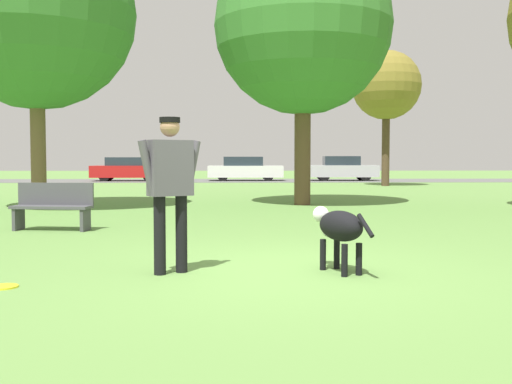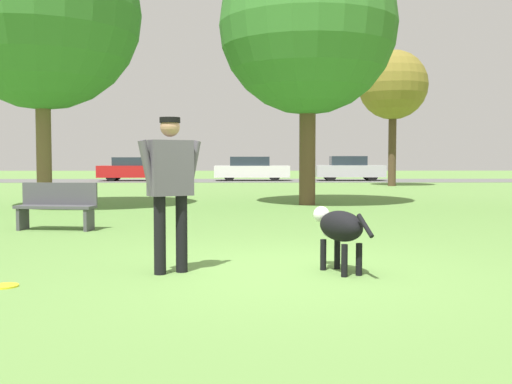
# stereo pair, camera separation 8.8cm
# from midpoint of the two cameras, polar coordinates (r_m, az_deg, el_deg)

# --- Properties ---
(ground_plane) EXTENTS (120.00, 120.00, 0.00)m
(ground_plane) POSITION_cam_midpoint_polar(r_m,az_deg,el_deg) (6.81, 2.09, -7.53)
(ground_plane) COLOR #608C42
(far_road_strip) EXTENTS (120.00, 6.00, 0.01)m
(far_road_strip) POSITION_cam_midpoint_polar(r_m,az_deg,el_deg) (35.33, -0.41, 1.09)
(far_road_strip) COLOR #5B5B59
(far_road_strip) RESTS_ON ground_plane
(person) EXTENTS (0.68, 0.46, 1.72)m
(person) POSITION_cam_midpoint_polar(r_m,az_deg,el_deg) (6.63, -7.78, 1.13)
(person) COLOR black
(person) RESTS_ON ground_plane
(dog) EXTENTS (0.59, 1.07, 0.71)m
(dog) POSITION_cam_midpoint_polar(r_m,az_deg,el_deg) (6.74, 8.28, -3.37)
(dog) COLOR black
(dog) RESTS_ON ground_plane
(frisbee) EXTENTS (0.28, 0.28, 0.02)m
(frisbee) POSITION_cam_midpoint_polar(r_m,az_deg,el_deg) (6.46, -22.50, -8.27)
(frisbee) COLOR yellow
(frisbee) RESTS_ON ground_plane
(tree_near_left) EXTENTS (4.99, 4.99, 7.49)m
(tree_near_left) POSITION_cam_midpoint_polar(r_m,az_deg,el_deg) (16.56, -19.63, 15.96)
(tree_near_left) COLOR brown
(tree_near_left) RESTS_ON ground_plane
(tree_mid_center) EXTENTS (4.85, 4.85, 7.34)m
(tree_mid_center) POSITION_cam_midpoint_polar(r_m,az_deg,el_deg) (17.00, 5.12, 15.46)
(tree_mid_center) COLOR brown
(tree_mid_center) RESTS_ON ground_plane
(tree_far_right) EXTENTS (3.24, 3.24, 6.37)m
(tree_far_right) POSITION_cam_midpoint_polar(r_m,az_deg,el_deg) (29.23, 13.00, 9.83)
(tree_far_right) COLOR #4C3826
(tree_far_right) RESTS_ON ground_plane
(parked_car_red) EXTENTS (4.19, 1.76, 1.38)m
(parked_car_red) POSITION_cam_midpoint_polar(r_m,az_deg,el_deg) (35.58, -11.42, 2.13)
(parked_car_red) COLOR red
(parked_car_red) RESTS_ON ground_plane
(parked_car_white) EXTENTS (4.37, 1.80, 1.41)m
(parked_car_white) POSITION_cam_midpoint_polar(r_m,az_deg,el_deg) (35.20, -0.37, 2.20)
(parked_car_white) COLOR white
(parked_car_white) RESTS_ON ground_plane
(parked_car_silver) EXTENTS (4.03, 1.91, 1.45)m
(parked_car_silver) POSITION_cam_midpoint_polar(r_m,az_deg,el_deg) (35.65, 8.96, 2.20)
(parked_car_silver) COLOR #B7B7BC
(parked_car_silver) RESTS_ON ground_plane
(park_bench) EXTENTS (1.44, 0.60, 0.84)m
(park_bench) POSITION_cam_midpoint_polar(r_m,az_deg,el_deg) (11.25, -18.20, -1.15)
(park_bench) COLOR #47474C
(park_bench) RESTS_ON ground_plane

